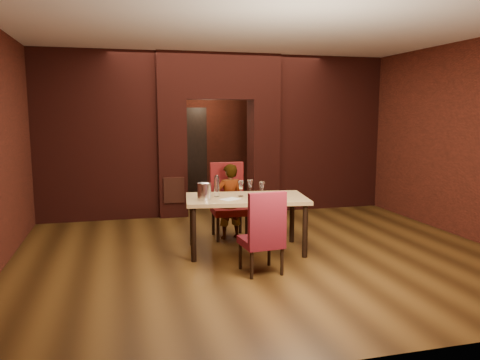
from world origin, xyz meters
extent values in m
plane|color=#4C3013|center=(0.00, 0.00, 0.00)|extent=(8.00, 8.00, 0.00)
cube|color=silver|center=(0.00, 0.00, 3.20)|extent=(7.00, 8.00, 0.04)
cube|color=maroon|center=(0.00, 4.00, 1.60)|extent=(7.00, 0.04, 3.20)
cube|color=maroon|center=(0.00, -4.00, 1.60)|extent=(7.00, 0.04, 3.20)
cube|color=maroon|center=(-3.50, 0.00, 1.60)|extent=(0.04, 8.00, 3.20)
cube|color=maroon|center=(3.50, 0.00, 1.60)|extent=(0.04, 8.00, 3.20)
cube|color=maroon|center=(-0.95, 2.00, 1.15)|extent=(0.55, 0.55, 2.30)
cube|color=maroon|center=(0.95, 2.00, 1.15)|extent=(0.55, 0.55, 2.30)
cube|color=maroon|center=(0.00, 2.00, 2.75)|extent=(2.45, 0.55, 0.90)
cube|color=maroon|center=(-2.36, 2.00, 1.60)|extent=(2.28, 0.35, 3.20)
cube|color=maroon|center=(2.36, 2.00, 1.60)|extent=(2.28, 0.35, 3.20)
cube|color=brown|center=(-0.95, 1.71, 0.55)|extent=(0.40, 0.03, 0.50)
cube|color=black|center=(-0.40, 3.94, 1.05)|extent=(0.90, 0.08, 2.10)
cube|color=black|center=(-0.40, 3.90, 1.05)|extent=(1.02, 0.04, 2.22)
cube|color=tan|center=(-0.17, -0.77, 0.41)|extent=(1.86, 1.21, 0.82)
cube|color=maroon|center=(-0.24, 0.04, 0.61)|extent=(0.58, 0.58, 1.22)
cube|color=maroon|center=(-0.24, -1.71, 0.54)|extent=(0.53, 0.53, 1.08)
imported|color=white|center=(-0.25, -0.02, 0.61)|extent=(0.48, 0.34, 1.23)
cube|color=silver|center=(-0.45, -0.89, 0.82)|extent=(0.33, 0.30, 0.00)
cylinder|color=silver|center=(-0.81, -0.84, 0.94)|extent=(0.20, 0.20, 0.24)
cylinder|color=white|center=(-0.59, -0.64, 0.98)|extent=(0.07, 0.07, 0.32)
imported|color=#225D20|center=(0.55, 0.17, 0.21)|extent=(0.50, 0.49, 0.42)
camera|label=1|loc=(-1.97, -7.28, 2.05)|focal=35.00mm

